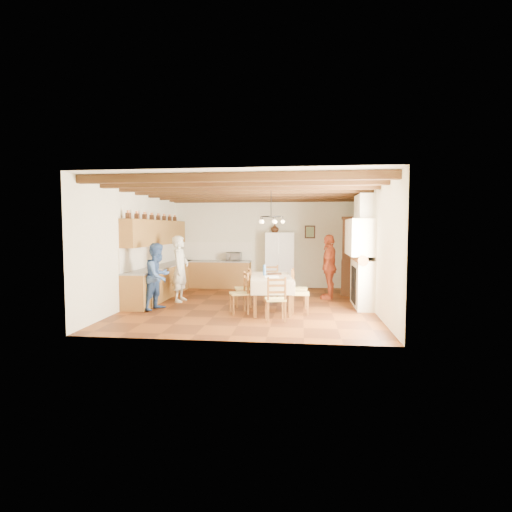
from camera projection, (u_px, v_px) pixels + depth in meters
The scene contains 31 objects.
floor at pixel (251, 306), 10.20m from camera, with size 6.00×6.50×0.02m, color #4A2410.
ceiling at pixel (251, 187), 9.99m from camera, with size 6.00×6.50×0.02m, color white.
wall_back at pixel (263, 242), 13.32m from camera, with size 6.00×0.02×3.00m, color beige.
wall_front at pixel (227, 256), 6.86m from camera, with size 6.00×0.02×3.00m, color beige.
wall_left at pixel (137, 246), 10.43m from camera, with size 0.02×6.50×3.00m, color beige.
wall_right at pixel (373, 248), 9.75m from camera, with size 0.02×6.50×3.00m, color beige.
ceiling_beams at pixel (251, 191), 9.99m from camera, with size 6.00×6.30×0.16m, color #38190F, non-canonical shape.
lower_cabinets_left at pixel (163, 282), 11.51m from camera, with size 0.60×4.30×0.86m, color brown.
lower_cabinets_back at pixel (216, 275), 13.27m from camera, with size 2.30×0.60×0.86m, color brown.
countertop_left at pixel (162, 266), 11.48m from camera, with size 0.62×4.30×0.04m, color slate.
countertop_back at pixel (216, 261), 13.23m from camera, with size 2.34×0.62×0.04m, color slate.
backsplash_left at pixel (153, 255), 11.49m from camera, with size 0.03×4.30×0.60m, color white.
backsplash_back at pixel (217, 251), 13.49m from camera, with size 2.30×0.03×0.60m, color white.
upper_cabinets at pixel (158, 233), 11.43m from camera, with size 0.35×4.20×0.70m, color brown.
fireplace at pixel (359, 251), 9.99m from camera, with size 0.56×1.60×2.80m, color beige, non-canonical shape.
wall_picture at pixel (310, 232), 13.09m from camera, with size 0.34×0.03×0.42m, color #301C15.
refrigerator at pixel (279, 260), 13.12m from camera, with size 0.92×0.75×1.83m, color white.
hutch at pixel (350, 255), 12.06m from camera, with size 0.53×1.27×2.30m, color #381F0F, non-canonical shape.
dining_table at pixel (271, 279), 9.63m from camera, with size 1.18×1.98×0.82m.
chandelier at pixel (271, 217), 9.52m from camera, with size 0.47×0.47×0.03m, color black.
chair_left_near at pixel (239, 293), 9.24m from camera, with size 0.42×0.40×0.96m, color brown, non-canonical shape.
chair_left_far at pixel (243, 288), 10.04m from camera, with size 0.42×0.40×0.96m, color brown, non-canonical shape.
chair_right_near at pixel (300, 293), 9.24m from camera, with size 0.42×0.40×0.96m, color brown, non-canonical shape.
chair_right_far at pixel (299, 288), 9.99m from camera, with size 0.42×0.40×0.96m, color brown, non-canonical shape.
chair_end_near at pixel (276, 298), 8.49m from camera, with size 0.42×0.40×0.96m, color brown, non-canonical shape.
chair_end_far at pixel (271, 283), 10.85m from camera, with size 0.42×0.40×0.96m, color brown, non-canonical shape.
person_man at pixel (180, 269), 10.72m from camera, with size 0.65×0.42×1.77m, color silver.
person_woman_blue at pixel (158, 276), 9.64m from camera, with size 0.79×0.61×1.62m, color #345390.
person_woman_red at pixel (329, 267), 11.11m from camera, with size 1.05×0.44×1.80m, color #AA3F20.
microwave at pixel (234, 257), 13.15m from camera, with size 0.50×0.34×0.27m, color silver.
fridge_vase at pixel (275, 228), 13.06m from camera, with size 0.26×0.26×0.27m, color #381F0F.
Camera 1 is at (1.28, -10.00, 1.98)m, focal length 28.00 mm.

